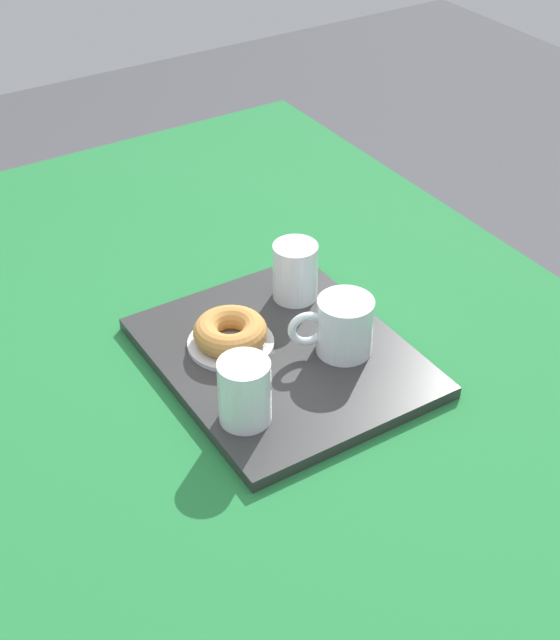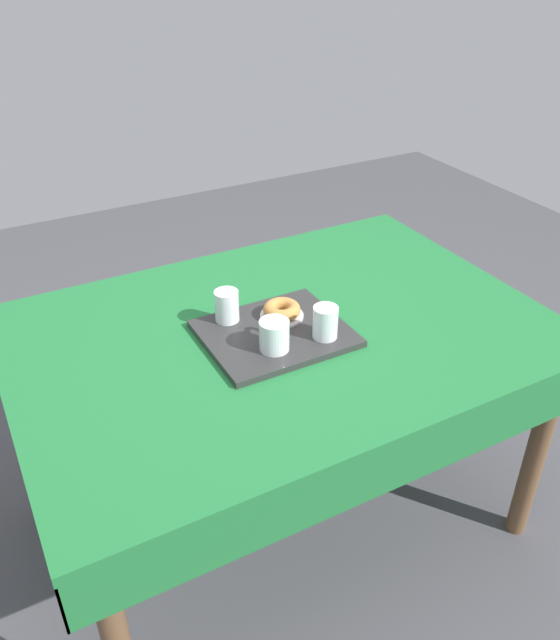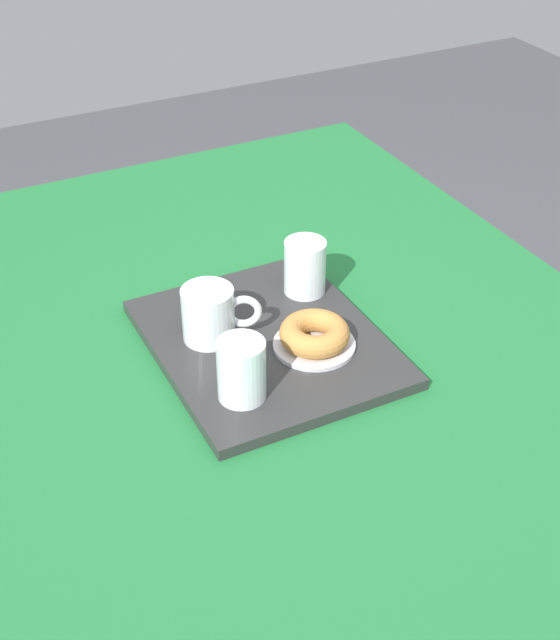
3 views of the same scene
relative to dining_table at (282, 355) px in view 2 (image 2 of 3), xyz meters
The scene contains 8 objects.
ground_plane 0.68m from the dining_table, ahead, with size 6.00×6.00×0.00m, color #47474C.
dining_table is the anchor object (origin of this frame).
serving_tray 0.11m from the dining_table, 36.32° to the left, with size 0.40×0.34×0.02m, color #2D2D2D.
tea_mug_left 0.20m from the dining_table, 52.28° to the left, with size 0.08×0.12×0.09m.
water_glass_near 0.21m from the dining_table, 120.23° to the left, with size 0.07×0.07×0.09m.
water_glass_far 0.22m from the dining_table, 33.77° to the right, with size 0.07×0.07×0.09m.
donut_plate_left 0.12m from the dining_table, 117.58° to the right, with size 0.13×0.13×0.01m, color silver.
sugar_donut_left 0.14m from the dining_table, 117.58° to the right, with size 0.11×0.11×0.04m, color #BC7F3D.
Camera 2 is at (0.75, 1.37, 1.78)m, focal length 36.26 mm.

